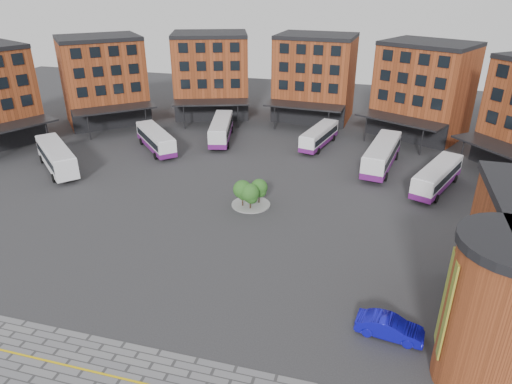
% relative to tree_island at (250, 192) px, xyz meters
% --- Properties ---
extents(ground, '(160.00, 160.00, 0.00)m').
position_rel_tree_island_xyz_m(ground, '(-2.05, -11.59, -1.82)').
color(ground, '#28282B').
rests_on(ground, ground).
extents(yellow_line, '(26.00, 0.15, 0.02)m').
position_rel_tree_island_xyz_m(yellow_line, '(-0.05, -25.59, -1.79)').
color(yellow_line, gold).
rests_on(yellow_line, paving_zone).
extents(main_building, '(94.14, 42.48, 14.60)m').
position_rel_tree_island_xyz_m(main_building, '(-6.83, 26.66, 5.41)').
color(main_building, brown).
rests_on(main_building, ground).
extents(tree_island, '(4.40, 4.40, 3.17)m').
position_rel_tree_island_xyz_m(tree_island, '(0.00, 0.00, 0.00)').
color(tree_island, gray).
rests_on(tree_island, ground).
extents(bus_a, '(10.94, 10.11, 3.43)m').
position_rel_tree_island_xyz_m(bus_a, '(-27.78, 3.57, 0.22)').
color(bus_a, white).
rests_on(bus_a, ground).
extents(bus_b, '(9.66, 9.85, 3.16)m').
position_rel_tree_island_xyz_m(bus_b, '(-18.54, 13.95, -0.11)').
color(bus_b, white).
rests_on(bus_b, ground).
extents(bus_c, '(5.43, 12.20, 3.35)m').
position_rel_tree_island_xyz_m(bus_c, '(-10.70, 20.80, -0.00)').
color(bus_c, silver).
rests_on(bus_c, ground).
extents(bus_d, '(4.66, 10.72, 2.94)m').
position_rel_tree_island_xyz_m(bus_d, '(4.54, 22.14, -0.22)').
color(bus_d, white).
rests_on(bus_d, ground).
extents(bus_e, '(4.98, 12.99, 3.58)m').
position_rel_tree_island_xyz_m(bus_e, '(13.84, 15.59, 0.12)').
color(bus_e, white).
rests_on(bus_e, ground).
extents(bus_f, '(6.71, 11.36, 3.16)m').
position_rel_tree_island_xyz_m(bus_f, '(20.48, 10.37, -0.10)').
color(bus_f, white).
rests_on(bus_f, ground).
extents(blue_car, '(4.99, 2.31, 1.58)m').
position_rel_tree_island_xyz_m(blue_car, '(15.28, -16.97, -1.03)').
color(blue_car, '#0E0DAF').
rests_on(blue_car, ground).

